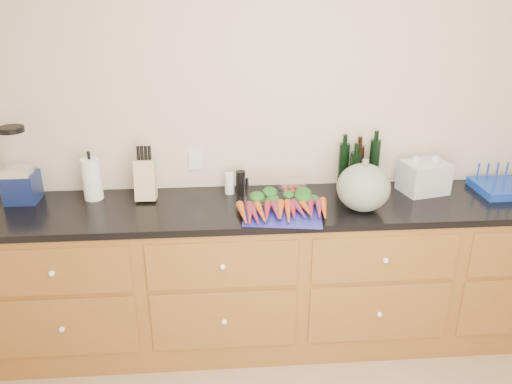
{
  "coord_description": "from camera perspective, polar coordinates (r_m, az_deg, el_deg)",
  "views": [
    {
      "loc": [
        -0.44,
        -1.36,
        2.12
      ],
      "look_at": [
        -0.25,
        1.2,
        1.06
      ],
      "focal_mm": 35.0,
      "sensor_mm": 36.0,
      "label": 1
    }
  ],
  "objects": [
    {
      "name": "squash",
      "position": [
        2.86,
        12.18,
        0.51
      ],
      "size": [
        0.3,
        0.3,
        0.27
      ],
      "primitive_type": "ellipsoid",
      "color": "slate",
      "rests_on": "countertop"
    },
    {
      "name": "tomato_box",
      "position": [
        3.08,
        4.15,
        0.59
      ],
      "size": [
        0.15,
        0.12,
        0.07
      ],
      "primitive_type": "cube",
      "color": "white",
      "rests_on": "countertop"
    },
    {
      "name": "grinder_salt",
      "position": [
        3.05,
        -3.05,
        0.98
      ],
      "size": [
        0.06,
        0.06,
        0.13
      ],
      "primitive_type": "cylinder",
      "color": "white",
      "rests_on": "countertop"
    },
    {
      "name": "knife_block",
      "position": [
        3.02,
        -12.5,
        1.37
      ],
      "size": [
        0.12,
        0.12,
        0.24
      ],
      "primitive_type": "cube",
      "color": "tan",
      "rests_on": "countertop"
    },
    {
      "name": "cutting_board",
      "position": [
        2.78,
        3.1,
        -2.56
      ],
      "size": [
        0.47,
        0.38,
        0.01
      ],
      "primitive_type": "cube",
      "rotation": [
        0.0,
        0.0,
        -0.15
      ],
      "color": "#222797",
      "rests_on": "countertop"
    },
    {
      "name": "bottles",
      "position": [
        3.17,
        11.56,
        2.83
      ],
      "size": [
        0.26,
        0.13,
        0.31
      ],
      "color": "black",
      "rests_on": "countertop"
    },
    {
      "name": "grocery_bag",
      "position": [
        3.23,
        18.62,
        1.63
      ],
      "size": [
        0.3,
        0.26,
        0.19
      ],
      "primitive_type": null,
      "rotation": [
        0.0,
        0.0,
        0.22
      ],
      "color": "silver",
      "rests_on": "countertop"
    },
    {
      "name": "carrots",
      "position": [
        2.8,
        3.01,
        -1.63
      ],
      "size": [
        0.49,
        0.34,
        0.07
      ],
      "color": "#CA5317",
      "rests_on": "cutting_board"
    },
    {
      "name": "dish_rack",
      "position": [
        3.45,
        26.88,
        0.65
      ],
      "size": [
        0.39,
        0.31,
        0.16
      ],
      "color": "#1338A8",
      "rests_on": "countertop"
    },
    {
      "name": "cabinets",
      "position": [
        3.17,
        4.49,
        -9.43
      ],
      "size": [
        3.6,
        0.64,
        0.9
      ],
      "color": "brown",
      "rests_on": "ground"
    },
    {
      "name": "blender_appliance",
      "position": [
        3.2,
        -25.51,
        2.34
      ],
      "size": [
        0.18,
        0.18,
        0.45
      ],
      "color": "#101D4E",
      "rests_on": "countertop"
    },
    {
      "name": "paper_towel",
      "position": [
        3.1,
        -18.25,
        1.41
      ],
      "size": [
        0.11,
        0.11,
        0.25
      ],
      "primitive_type": "cylinder",
      "color": "white",
      "rests_on": "countertop"
    },
    {
      "name": "countertop",
      "position": [
        2.95,
        4.76,
        -1.63
      ],
      "size": [
        3.64,
        0.62,
        0.04
      ],
      "primitive_type": "cube",
      "color": "black",
      "rests_on": "cabinets"
    },
    {
      "name": "wall_back",
      "position": [
        3.12,
        4.07,
        7.2
      ],
      "size": [
        4.1,
        0.05,
        2.6
      ],
      "primitive_type": "cube",
      "color": "beige",
      "rests_on": "ground"
    },
    {
      "name": "grinder_pepper",
      "position": [
        3.05,
        -1.77,
        1.13
      ],
      "size": [
        0.06,
        0.06,
        0.14
      ],
      "primitive_type": "cylinder",
      "color": "black",
      "rests_on": "countertop"
    },
    {
      "name": "canister_chrome",
      "position": [
        3.06,
        -1.26,
        0.84
      ],
      "size": [
        0.05,
        0.05,
        0.11
      ],
      "primitive_type": "cylinder",
      "color": "silver",
      "rests_on": "countertop"
    }
  ]
}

